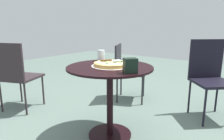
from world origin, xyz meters
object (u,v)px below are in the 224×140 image
patio_chair_corner (126,68)px  pizza_server (111,60)px  patio_chair_near (16,73)px  napkin_dispenser (130,66)px  patio_chair_far (210,74)px  patio_table (110,86)px  drinking_cup (101,55)px  pizza_on_tray (112,64)px

patio_chair_corner → pizza_server: bearing=25.7°
pizza_server → patio_chair_near: (0.25, -1.34, -0.27)m
napkin_dispenser → patio_chair_far: patio_chair_far is taller
pizza_server → patio_chair_near: bearing=-79.5°
patio_table → drinking_cup: (-0.18, -0.26, 0.25)m
patio_table → napkin_dispenser: (0.12, 0.31, 0.25)m
pizza_server → drinking_cup: 0.33m
patio_chair_near → patio_chair_corner: (-1.21, 0.88, -0.03)m
pizza_on_tray → patio_chair_far: (-1.08, 0.65, -0.20)m
patio_table → patio_chair_near: 1.35m
patio_chair_far → napkin_dispenser: bearing=-16.4°
drinking_cup → patio_chair_far: bearing=134.6°
pizza_on_tray → napkin_dispenser: size_ratio=3.20×
napkin_dispenser → pizza_on_tray: bearing=103.9°
pizza_on_tray → drinking_cup: 0.32m
pizza_on_tray → napkin_dispenser: (0.14, 0.30, 0.04)m
pizza_server → napkin_dispenser: bearing=67.5°
patio_table → pizza_server: (-0.00, 0.01, 0.25)m
patio_table → patio_chair_corner: bearing=-154.9°
napkin_dispenser → patio_chair_corner: 1.35m
pizza_on_tray → patio_chair_near: size_ratio=0.44×
patio_table → napkin_dispenser: size_ratio=6.71×
patio_table → patio_chair_near: patio_chair_near is taller
patio_table → pizza_on_tray: 0.21m
drinking_cup → napkin_dispenser: (0.30, 0.57, 0.00)m
drinking_cup → patio_chair_far: 1.33m
pizza_server → napkin_dispenser: 0.32m
pizza_server → pizza_on_tray: bearing=-173.8°
patio_chair_near → drinking_cup: bearing=112.0°
napkin_dispenser → patio_chair_near: (0.13, -1.64, -0.27)m
patio_chair_near → patio_chair_corner: patio_chair_near is taller
drinking_cup → patio_chair_near: size_ratio=0.13×
pizza_on_tray → drinking_cup: size_ratio=3.33×
drinking_cup → pizza_server: bearing=56.9°
patio_chair_far → patio_chair_corner: size_ratio=1.13×
pizza_server → patio_chair_corner: size_ratio=0.25×
drinking_cup → pizza_on_tray: bearing=59.6°
patio_chair_far → patio_table: bearing=-31.1°
pizza_on_tray → patio_chair_near: bearing=-78.7°
napkin_dispenser → patio_chair_near: size_ratio=0.14×
patio_chair_far → patio_chair_corner: patio_chair_far is taller
pizza_server → patio_chair_far: (-1.10, 0.65, -0.24)m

